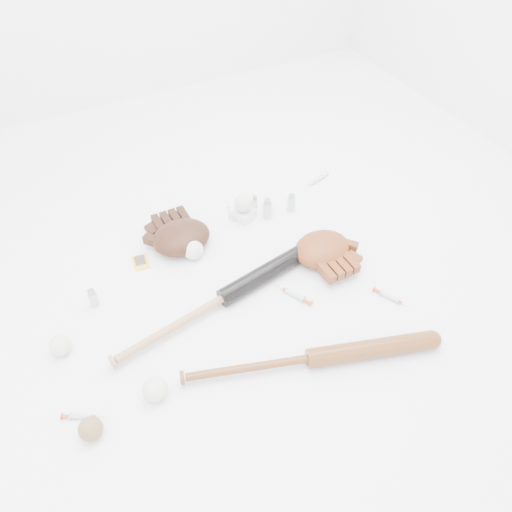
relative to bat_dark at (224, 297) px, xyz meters
name	(u,v)px	position (x,y,z in m)	size (l,w,h in m)	color
bat_dark	(224,297)	(0.00, 0.00, 0.00)	(0.92, 0.07, 0.07)	black
bat_wood	(310,358)	(0.14, -0.35, 0.00)	(0.87, 0.06, 0.06)	brown
glove_dark	(181,237)	(-0.03, 0.34, 0.02)	(0.27, 0.27, 0.10)	black
glove_tan	(322,249)	(0.43, 0.04, 0.01)	(0.27, 0.27, 0.10)	maroon
trading_card	(141,262)	(-0.20, 0.33, -0.03)	(0.06, 0.08, 0.00)	gold
pedestal	(244,214)	(0.27, 0.38, -0.01)	(0.08, 0.08, 0.04)	white
baseball_on_pedestal	(243,203)	(0.27, 0.38, 0.05)	(0.08, 0.08, 0.08)	silver
baseball_left	(60,345)	(-0.56, 0.06, 0.00)	(0.07, 0.07, 0.07)	silver
baseball_upper	(193,250)	(-0.01, 0.27, 0.01)	(0.08, 0.08, 0.08)	silver
baseball_mid	(155,389)	(-0.34, -0.23, 0.00)	(0.08, 0.08, 0.08)	silver
baseball_aged	(91,429)	(-0.54, -0.27, 0.00)	(0.07, 0.07, 0.07)	brown
syringe_0	(81,417)	(-0.56, -0.20, -0.03)	(0.14, 0.02, 0.02)	#ADBCC6
syringe_1	(295,295)	(0.24, -0.09, -0.02)	(0.17, 0.03, 0.02)	#ADBCC6
syringe_2	(230,212)	(0.23, 0.44, -0.03)	(0.14, 0.02, 0.02)	#ADBCC6
syringe_3	(390,297)	(0.54, -0.25, -0.02)	(0.16, 0.03, 0.02)	#ADBCC6
syringe_4	(318,180)	(0.68, 0.46, -0.02)	(0.15, 0.03, 0.02)	#ADBCC6
vial_0	(267,205)	(0.38, 0.38, 0.00)	(0.02, 0.02, 0.06)	#B2BCC4
vial_1	(255,202)	(0.34, 0.43, 0.00)	(0.02, 0.02, 0.06)	#B2BCC4
vial_2	(291,203)	(0.47, 0.34, 0.01)	(0.03, 0.03, 0.08)	#B2BCC4
vial_3	(267,209)	(0.36, 0.34, 0.01)	(0.04, 0.04, 0.09)	#B2BCC4
vial_4	(93,298)	(-0.41, 0.20, 0.01)	(0.03, 0.03, 0.08)	#B2BCC4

